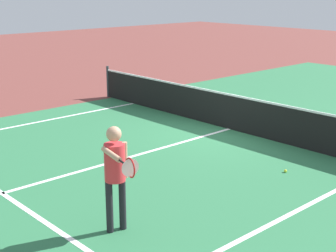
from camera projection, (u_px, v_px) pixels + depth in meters
ground_plane at (229, 129)px, 13.38m from camera, size 60.00×60.00×0.00m
court_surface_inbounds at (229, 129)px, 13.38m from camera, size 10.62×24.40×0.00m
line_service_near at (2, 193)px, 9.22m from camera, size 8.22×0.10×0.01m
line_center_service at (137, 155)px, 11.30m from camera, size 0.10×6.40×0.01m
net at (230, 111)px, 13.25m from camera, size 11.08×0.09×1.07m
player_near at (115, 168)px, 7.52m from camera, size 1.16×0.70×1.69m
tennis_ball_near_net at (285, 171)px, 10.25m from camera, size 0.07×0.07×0.07m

